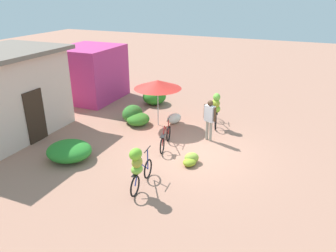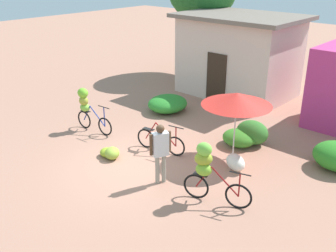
# 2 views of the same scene
# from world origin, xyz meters

# --- Properties ---
(ground_plane) EXTENTS (60.00, 60.00, 0.00)m
(ground_plane) POSITION_xyz_m (0.00, 0.00, 0.00)
(ground_plane) COLOR #A97560
(building_low) EXTENTS (4.93, 3.56, 3.34)m
(building_low) POSITION_xyz_m (-1.50, 7.38, 1.69)
(building_low) COLOR beige
(building_low) RESTS_ON ground
(shop_pink) EXTENTS (3.20, 2.80, 2.74)m
(shop_pink) POSITION_xyz_m (3.78, 7.07, 1.37)
(shop_pink) COLOR #C0357C
(shop_pink) RESTS_ON ground
(hedge_bush_front_left) EXTENTS (1.44, 1.57, 0.62)m
(hedge_bush_front_left) POSITION_xyz_m (-2.24, 3.75, 0.31)
(hedge_bush_front_left) COLOR #2B832A
(hedge_bush_front_left) RESTS_ON ground
(hedge_bush_front_right) EXTENTS (1.04, 0.97, 0.51)m
(hedge_bush_front_right) POSITION_xyz_m (1.43, 3.03, 0.25)
(hedge_bush_front_right) COLOR #3A8327
(hedge_bush_front_right) RESTS_ON ground
(hedge_bush_mid) EXTENTS (1.03, 0.85, 0.75)m
(hedge_bush_mid) POSITION_xyz_m (1.65, 3.43, 0.38)
(hedge_bush_mid) COLOR #35792C
(hedge_bush_mid) RESTS_ON ground
(hedge_bush_by_door) EXTENTS (1.30, 1.16, 0.77)m
(hedge_bush_by_door) POSITION_xyz_m (4.23, 3.58, 0.38)
(hedge_bush_by_door) COLOR #2E8324
(hedge_bush_by_door) RESTS_ON ground
(market_umbrella) EXTENTS (1.98, 1.98, 1.99)m
(market_umbrella) POSITION_xyz_m (1.74, 2.22, 1.82)
(market_umbrella) COLOR beige
(market_umbrella) RESTS_ON ground
(bicycle_leftmost) EXTENTS (1.62, 0.38, 1.46)m
(bicycle_leftmost) POSITION_xyz_m (-3.04, 0.62, 0.86)
(bicycle_leftmost) COLOR black
(bicycle_leftmost) RESTS_ON ground
(bicycle_near_pile) EXTENTS (1.66, 0.37, 0.94)m
(bicycle_near_pile) POSITION_xyz_m (-0.09, 1.08, 0.34)
(bicycle_near_pile) COLOR black
(bicycle_near_pile) RESTS_ON ground
(bicycle_center_loaded) EXTENTS (1.63, 0.62, 1.52)m
(bicycle_center_loaded) POSITION_xyz_m (2.52, -0.09, 0.89)
(bicycle_center_loaded) COLOR black
(bicycle_center_loaded) RESTS_ON ground
(banana_pile_on_ground) EXTENTS (0.84, 0.65, 0.35)m
(banana_pile_on_ground) POSITION_xyz_m (-0.91, -0.21, 0.16)
(banana_pile_on_ground) COLOR #92B13A
(banana_pile_on_ground) RESTS_ON ground
(produce_sack) EXTENTS (0.83, 0.72, 0.44)m
(produce_sack) POSITION_xyz_m (2.20, 1.66, 0.22)
(produce_sack) COLOR silver
(produce_sack) RESTS_ON ground
(person_vendor) EXTENTS (0.35, 0.54, 1.63)m
(person_vendor) POSITION_xyz_m (1.13, -0.22, 1.00)
(person_vendor) COLOR gray
(person_vendor) RESTS_ON ground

